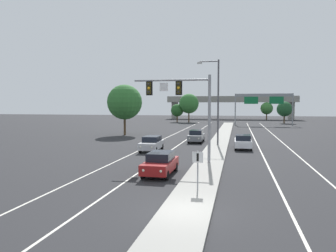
{
  "coord_description": "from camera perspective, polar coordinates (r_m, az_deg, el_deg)",
  "views": [
    {
      "loc": [
        2.26,
        -14.46,
        4.94
      ],
      "look_at": [
        -3.2,
        11.18,
        3.2
      ],
      "focal_mm": 34.99,
      "sensor_mm": 36.0,
      "label": 1
    }
  ],
  "objects": [
    {
      "name": "street_lamp_median",
      "position": [
        38.91,
        8.41,
        5.01
      ],
      "size": [
        2.58,
        0.28,
        10.0
      ],
      "color": "#4C4C51",
      "rests_on": "median_island"
    },
    {
      "name": "median_sign_post",
      "position": [
        18.42,
        5.2,
        -6.71
      ],
      "size": [
        0.6,
        0.1,
        2.2
      ],
      "color": "gray",
      "rests_on": "median_island"
    },
    {
      "name": "edge_stripe_left",
      "position": [
        41.07,
        -2.54,
        -3.11
      ],
      "size": [
        0.14,
        100.0,
        0.01
      ],
      "primitive_type": "cube",
      "color": "silver",
      "rests_on": "ground"
    },
    {
      "name": "tree_far_left_c",
      "position": [
        90.92,
        1.61,
        2.74
      ],
      "size": [
        3.47,
        3.47,
        5.02
      ],
      "color": "#4C3823",
      "rests_on": "ground"
    },
    {
      "name": "highway_sign_gantry",
      "position": [
        80.11,
        16.33,
        4.52
      ],
      "size": [
        13.28,
        0.42,
        7.5
      ],
      "color": "gray",
      "rests_on": "ground"
    },
    {
      "name": "edge_stripe_right",
      "position": [
        40.18,
        20.18,
        -3.5
      ],
      "size": [
        0.14,
        100.0,
        0.01
      ],
      "primitive_type": "cube",
      "color": "silver",
      "rests_on": "ground"
    },
    {
      "name": "car_oncoming_grey",
      "position": [
        42.83,
        4.95,
        -1.74
      ],
      "size": [
        1.85,
        4.48,
        1.58
      ],
      "color": "slate",
      "rests_on": "ground"
    },
    {
      "name": "ground_plane",
      "position": [
        15.45,
        3.07,
        -14.86
      ],
      "size": [
        260.0,
        260.0,
        0.0
      ],
      "primitive_type": "plane",
      "color": "#28282B"
    },
    {
      "name": "tree_far_left_b",
      "position": [
        52.97,
        -7.58,
        4.14
      ],
      "size": [
        5.6,
        5.6,
        8.1
      ],
      "color": "#4C3823",
      "rests_on": "ground"
    },
    {
      "name": "tree_far_right_b",
      "position": [
        109.2,
        16.82,
        2.96
      ],
      "size": [
        3.87,
        3.87,
        5.6
      ],
      "color": "#4C3823",
      "rests_on": "ground"
    },
    {
      "name": "overpass_bridge",
      "position": [
        111.87,
        10.9,
        4.16
      ],
      "size": [
        42.4,
        6.4,
        7.65
      ],
      "color": "gray",
      "rests_on": "ground"
    },
    {
      "name": "car_oncoming_red",
      "position": [
        23.1,
        -1.33,
        -6.48
      ],
      "size": [
        1.85,
        4.48,
        1.58
      ],
      "color": "maroon",
      "rests_on": "ground"
    },
    {
      "name": "tree_far_right_a",
      "position": [
        90.55,
        19.62,
        2.8
      ],
      "size": [
        3.94,
        3.94,
        5.69
      ],
      "color": "#4C3823",
      "rests_on": "ground"
    },
    {
      "name": "median_island",
      "position": [
        32.9,
        7.98,
        -4.74
      ],
      "size": [
        2.4,
        110.0,
        0.15
      ],
      "primitive_type": "cube",
      "color": "#9E9B93",
      "rests_on": "ground"
    },
    {
      "name": "overhead_signal_mast",
      "position": [
        27.22,
        2.95,
        4.54
      ],
      "size": [
        6.49,
        0.44,
        7.2
      ],
      "color": "gray",
      "rests_on": "median_island"
    },
    {
      "name": "car_receding_white",
      "position": [
        37.18,
        12.92,
        -2.66
      ],
      "size": [
        1.85,
        4.48,
        1.58
      ],
      "color": "silver",
      "rests_on": "ground"
    },
    {
      "name": "car_oncoming_silver",
      "position": [
        34.66,
        -2.87,
        -3.04
      ],
      "size": [
        1.86,
        4.49,
        1.58
      ],
      "color": "#B7B7BC",
      "rests_on": "ground"
    },
    {
      "name": "lane_stripe_oncoming_center",
      "position": [
        40.37,
        2.01,
        -3.23
      ],
      "size": [
        0.14,
        100.0,
        0.01
      ],
      "primitive_type": "cube",
      "color": "silver",
      "rests_on": "ground"
    },
    {
      "name": "lane_stripe_receding_center",
      "position": [
        39.84,
        15.47,
        -3.46
      ],
      "size": [
        0.14,
        100.0,
        0.01
      ],
      "primitive_type": "cube",
      "color": "silver",
      "rests_on": "ground"
    },
    {
      "name": "tree_far_left_a",
      "position": [
        90.48,
        3.66,
        3.91
      ],
      "size": [
        5.43,
        5.43,
        7.86
      ],
      "color": "#4C3823",
      "rests_on": "ground"
    }
  ]
}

